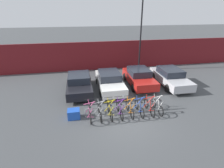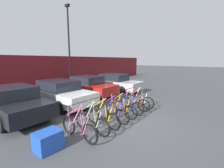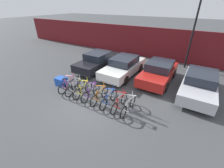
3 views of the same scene
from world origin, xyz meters
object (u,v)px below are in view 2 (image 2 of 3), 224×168
Objects in this scene: car_red at (88,86)px; cargo_crate at (48,141)px; car_white at (60,93)px; car_silver at (115,82)px; bicycle_red at (134,103)px; bicycle_purple at (112,113)px; bike_rack at (114,108)px; lamp_post at (69,43)px; car_black at (14,102)px; bicycle_yellow at (103,117)px; bicycle_blue at (128,106)px; bicycle_pink at (79,128)px; bicycle_silver at (91,122)px; bicycle_orange at (121,109)px; bicycle_white at (139,101)px.

cargo_crate is (-5.34, -4.02, -0.42)m from car_red.
car_silver is (5.13, -0.10, 0.00)m from car_white.
bicycle_purple is at bearing -176.53° from bicycle_red.
bike_rack is 0.64× the size of lamp_post.
car_black is 6.11× the size of cargo_crate.
car_red is 0.58× the size of lamp_post.
car_black and car_white have the same top height.
bicycle_yellow is (-0.91, -0.15, -0.12)m from bike_rack.
car_black is at bearing 131.70° from bicycle_blue.
car_silver reaches higher than bicycle_pink.
bicycle_purple is at bearing -3.97° from bicycle_silver.
bike_rack is at bearing 1.68° from bicycle_silver.
bicycle_silver is 10.14m from lamp_post.
car_black is (-4.16, 3.80, 0.31)m from bicycle_red.
bicycle_pink is 0.38× the size of car_silver.
lamp_post is (5.67, 7.97, 3.65)m from bicycle_pink.
bicycle_white is (1.77, 0.00, 0.00)m from bicycle_orange.
car_white is (-2.31, 3.87, 0.31)m from bicycle_white.
bicycle_white is at bearing -39.10° from car_black.
bicycle_red is at bearing -2.76° from cargo_crate.
bicycle_red is at bearing -131.46° from car_silver.
cargo_crate is at bearing -155.78° from car_silver.
bicycle_silver is 4.09m from car_white.
bicycle_blue is at bearing -9.21° from bike_rack.
bicycle_red is 4.28m from car_white.
bicycle_pink is at bearing -115.56° from car_white.
car_black is at bearing 130.24° from bicycle_orange.
cargo_crate is at bearing 173.72° from bicycle_purple.
lamp_post is at bearing 65.34° from bike_rack.
bicycle_purple is at bearing -177.18° from bicycle_orange.
bike_rack is 2.75× the size of bicycle_blue.
bicycle_blue is (3.00, 0.00, 0.00)m from bicycle_pink.
bicycle_white is 4.52m from car_white.
bicycle_purple is 2.44× the size of cargo_crate.
bicycle_red is at bearing -3.17° from bicycle_yellow.
car_black is at bearing -146.03° from lamp_post.
car_white reaches higher than bicycle_pink.
bicycle_blue is at bearing -176.53° from bicycle_red.
bicycle_purple is 6.44m from car_silver.
bicycle_pink is 6.13m from car_red.
bicycle_pink is 1.77m from bicycle_purple.
bicycle_pink is 0.38× the size of car_white.
car_black is 0.94× the size of car_silver.
cargo_crate is (-7.90, -3.56, -0.42)m from car_silver.
bike_rack is 1.52m from bicycle_silver.
bicycle_yellow is 2.11m from cargo_crate.
car_black is at bearing 141.05° from bicycle_red.
car_red reaches higher than bicycle_silver.
cargo_crate is (-4.57, 0.22, -0.10)m from bicycle_red.
bicycle_orange and bicycle_blue have the same top height.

